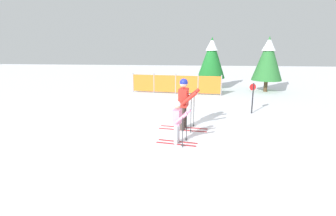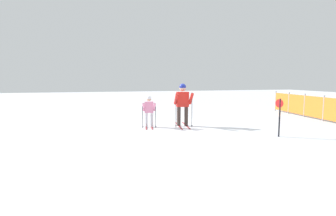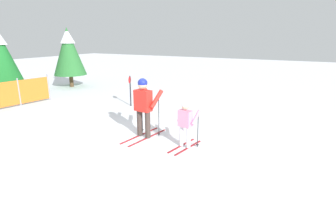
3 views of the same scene
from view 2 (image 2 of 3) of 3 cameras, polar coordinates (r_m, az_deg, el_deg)
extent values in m
plane|color=white|center=(11.05, 3.96, -3.66)|extent=(60.00, 60.00, 0.00)
cube|color=maroon|center=(10.82, 3.97, -3.82)|extent=(1.63, 0.26, 0.02)
cube|color=maroon|center=(10.77, 2.35, -3.86)|extent=(1.63, 0.26, 0.02)
cylinder|color=#3F332D|center=(10.76, 3.99, -1.74)|extent=(0.15, 0.15, 0.77)
cylinder|color=#3F332D|center=(10.71, 2.36, -1.77)|extent=(0.15, 0.15, 0.77)
cube|color=red|center=(10.66, 3.20, 1.91)|extent=(0.34, 0.51, 0.60)
cylinder|color=red|center=(10.49, 5.05, 2.03)|extent=(0.56, 0.19, 0.50)
cylinder|color=red|center=(10.37, 1.80, 2.00)|extent=(0.56, 0.19, 0.50)
sphere|color=#D8AD8C|center=(10.63, 3.21, 4.36)|extent=(0.26, 0.26, 0.26)
sphere|color=navy|center=(10.63, 3.21, 4.61)|extent=(0.27, 0.27, 0.27)
cylinder|color=black|center=(10.47, 5.21, -0.90)|extent=(0.02, 0.02, 1.20)
cylinder|color=black|center=(10.55, 5.19, -3.82)|extent=(0.07, 0.07, 0.01)
cylinder|color=black|center=(10.35, 1.74, -0.96)|extent=(0.02, 0.02, 1.20)
cylinder|color=black|center=(10.43, 1.73, -3.91)|extent=(0.07, 0.07, 0.01)
cube|color=maroon|center=(10.57, -3.52, -4.06)|extent=(1.17, 0.25, 0.02)
cube|color=maroon|center=(10.56, -4.74, -4.08)|extent=(1.17, 0.25, 0.02)
cylinder|color=silver|center=(10.52, -3.53, -2.51)|extent=(0.11, 0.11, 0.56)
cylinder|color=silver|center=(10.52, -4.75, -2.52)|extent=(0.11, 0.11, 0.56)
cube|color=pink|center=(10.45, -4.16, 0.18)|extent=(0.26, 0.38, 0.44)
cylinder|color=pink|center=(10.29, -2.94, 0.24)|extent=(0.40, 0.16, 0.36)
cylinder|color=pink|center=(10.28, -5.36, 0.22)|extent=(0.40, 0.16, 0.36)
sphere|color=#D8AD8C|center=(10.42, -4.18, 1.98)|extent=(0.19, 0.19, 0.19)
sphere|color=white|center=(10.42, -4.18, 2.16)|extent=(0.20, 0.20, 0.20)
cylinder|color=black|center=(10.28, -2.71, -1.95)|extent=(0.02, 0.02, 0.87)
cylinder|color=black|center=(10.34, -2.70, -4.01)|extent=(0.07, 0.07, 0.01)
cylinder|color=black|center=(10.28, -5.55, -1.97)|extent=(0.02, 0.02, 0.87)
cylinder|color=black|center=(10.34, -5.53, -4.03)|extent=(0.07, 0.07, 0.01)
cylinder|color=gray|center=(17.06, 22.39, 1.42)|extent=(0.06, 0.06, 1.19)
cylinder|color=gray|center=(15.95, 24.80, 1.00)|extent=(0.06, 0.06, 1.19)
cylinder|color=gray|center=(14.86, 27.57, 0.51)|extent=(0.06, 0.06, 1.19)
cylinder|color=gray|center=(13.82, 30.76, -0.05)|extent=(0.06, 0.06, 1.19)
cube|color=orange|center=(16.50, 23.55, 1.21)|extent=(1.32, 0.18, 1.00)
cube|color=orange|center=(15.40, 26.14, 0.76)|extent=(1.32, 0.18, 1.00)
cube|color=orange|center=(14.34, 29.11, 0.24)|extent=(1.32, 0.18, 1.00)
cube|color=orange|center=(13.32, 32.54, -0.36)|extent=(1.32, 0.18, 1.00)
cylinder|color=black|center=(9.43, 23.11, -1.97)|extent=(0.05, 0.05, 1.27)
cylinder|color=red|center=(9.39, 23.08, 0.94)|extent=(0.27, 0.10, 0.28)
camera|label=1|loc=(11.05, -43.86, 8.96)|focal=28.00mm
camera|label=3|loc=(16.16, -17.70, 9.32)|focal=28.00mm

